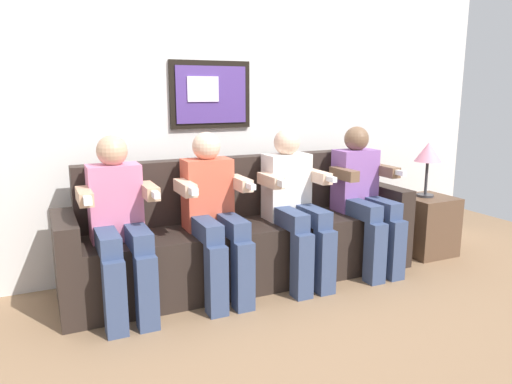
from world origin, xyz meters
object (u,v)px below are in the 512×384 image
object	(u,v)px
person_leftmost	(119,220)
person_right_center	(294,201)
couch	(246,239)
person_rightmost	(364,194)
side_table_right	(427,225)
person_left_center	(214,210)
table_lamp	(428,155)

from	to	relation	value
person_leftmost	person_right_center	world-z (taller)	same
couch	person_leftmost	bearing A→B (deg)	-169.56
person_rightmost	side_table_right	size ratio (longest dim) A/B	2.22
person_right_center	side_table_right	bearing A→B (deg)	2.62
couch	person_leftmost	distance (m)	0.98
couch	person_left_center	bearing A→B (deg)	-151.08
person_left_center	person_right_center	world-z (taller)	same
couch	person_right_center	xyz separation A→B (m)	(0.31, -0.17, 0.29)
side_table_right	person_right_center	bearing A→B (deg)	-177.38
person_leftmost	table_lamp	bearing A→B (deg)	1.88
person_right_center	table_lamp	distance (m)	1.35
person_leftmost	side_table_right	world-z (taller)	person_leftmost
side_table_right	table_lamp	xyz separation A→B (m)	(-0.02, 0.02, 0.61)
person_right_center	person_rightmost	distance (m)	0.61
person_leftmost	person_left_center	xyz separation A→B (m)	(0.61, 0.00, 0.00)
person_right_center	table_lamp	world-z (taller)	person_right_center
side_table_right	couch	bearing A→B (deg)	176.26
side_table_right	person_leftmost	bearing A→B (deg)	-178.63
person_rightmost	person_left_center	bearing A→B (deg)	-179.98
person_leftmost	person_left_center	size ratio (longest dim) A/B	1.00
person_rightmost	table_lamp	distance (m)	0.76
person_left_center	side_table_right	xyz separation A→B (m)	(1.95, 0.06, -0.36)
couch	person_right_center	distance (m)	0.46
couch	side_table_right	distance (m)	1.65
person_left_center	side_table_right	size ratio (longest dim) A/B	2.22
person_rightmost	table_lamp	size ratio (longest dim) A/B	2.41
person_right_center	person_rightmost	size ratio (longest dim) A/B	1.00
person_left_center	side_table_right	distance (m)	1.99
person_left_center	side_table_right	bearing A→B (deg)	1.80
couch	person_leftmost	size ratio (longest dim) A/B	2.34
table_lamp	person_right_center	bearing A→B (deg)	-176.37
couch	side_table_right	size ratio (longest dim) A/B	5.19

